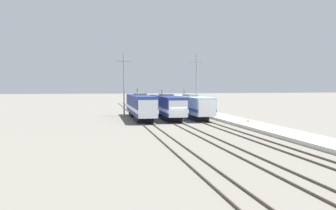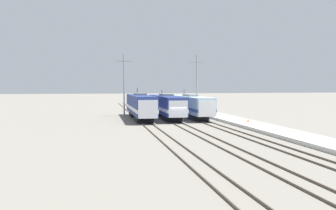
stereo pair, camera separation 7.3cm
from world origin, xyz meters
TOP-DOWN VIEW (x-y plane):
  - ground_plane at (0.00, 0.00)m, footprint 400.00×400.00m
  - rail_pair_far_left at (-4.51, 0.00)m, footprint 1.51×120.00m
  - rail_pair_center at (0.00, 0.00)m, footprint 1.51×120.00m
  - rail_pair_far_right at (4.51, 0.00)m, footprint 1.51×120.00m
  - locomotive_far_left at (-4.51, 7.31)m, footprint 3.08×18.48m
  - locomotive_center at (0.00, 7.56)m, footprint 3.12×17.85m
  - locomotive_far_right at (4.51, 8.38)m, footprint 3.01×19.14m
  - catenary_tower_left at (-6.76, 13.55)m, footprint 2.81×0.28m
  - catenary_tower_right at (7.08, 13.55)m, footprint 2.81×0.28m
  - platform at (9.20, 0.00)m, footprint 4.00×120.00m
  - traffic_cone at (9.51, -3.83)m, footprint 0.39×0.39m

SIDE VIEW (x-z plane):
  - ground_plane at x=0.00m, z-range 0.00..0.00m
  - rail_pair_far_left at x=-4.51m, z-range 0.00..0.15m
  - rail_pair_center at x=0.00m, z-range 0.00..0.15m
  - rail_pair_far_right at x=4.51m, z-range 0.00..0.15m
  - platform at x=9.20m, z-range 0.00..0.43m
  - traffic_cone at x=9.51m, z-range 0.43..0.89m
  - locomotive_far_right at x=4.51m, z-range -0.33..4.54m
  - locomotive_center at x=0.00m, z-range -0.23..4.56m
  - locomotive_far_left at x=-4.51m, z-range -0.37..4.84m
  - catenary_tower_left at x=-6.76m, z-range 0.32..11.72m
  - catenary_tower_right at x=7.08m, z-range 0.32..11.72m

